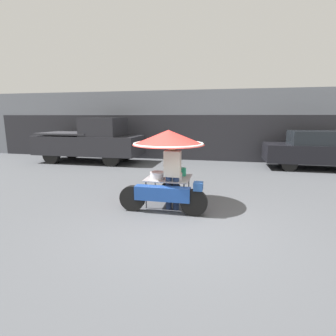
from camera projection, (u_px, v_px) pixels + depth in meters
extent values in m
plane|color=#4C4F54|center=(181.00, 224.00, 5.39)|extent=(36.00, 36.00, 0.00)
cube|color=gray|center=(210.00, 125.00, 13.87)|extent=(28.00, 2.00, 3.47)
cube|color=#28282D|center=(209.00, 138.00, 13.01)|extent=(23.80, 0.06, 2.26)
cylinder|color=black|center=(194.00, 202.00, 5.83)|extent=(0.60, 0.14, 0.60)
cylinder|color=black|center=(132.00, 198.00, 6.14)|extent=(0.60, 0.14, 0.60)
cube|color=#1E479E|center=(162.00, 194.00, 5.95)|extent=(1.28, 0.24, 0.32)
cube|color=#234C93|center=(198.00, 186.00, 5.74)|extent=(0.20, 0.24, 0.18)
cylinder|color=black|center=(171.00, 190.00, 6.89)|extent=(0.54, 0.14, 0.54)
cylinder|color=#515156|center=(184.00, 197.00, 6.10)|extent=(0.03, 0.03, 0.67)
cylinder|color=#515156|center=(189.00, 188.00, 6.90)|extent=(0.03, 0.03, 0.67)
cylinder|color=#515156|center=(146.00, 195.00, 6.29)|extent=(0.03, 0.03, 0.67)
cylinder|color=#515156|center=(155.00, 186.00, 7.09)|extent=(0.03, 0.03, 0.67)
cube|color=#9E9EA3|center=(168.00, 178.00, 6.53)|extent=(1.08, 0.99, 0.02)
cylinder|color=#B2B2B7|center=(168.00, 161.00, 6.45)|extent=(0.03, 0.03, 0.82)
cone|color=red|center=(168.00, 137.00, 6.33)|extent=(1.75, 1.75, 0.35)
torus|color=white|center=(168.00, 144.00, 6.36)|extent=(1.71, 1.71, 0.05)
cylinder|color=silver|center=(157.00, 175.00, 6.39)|extent=(0.35, 0.35, 0.17)
cylinder|color=silver|center=(175.00, 176.00, 6.33)|extent=(0.36, 0.36, 0.16)
cylinder|color=silver|center=(168.00, 174.00, 6.72)|extent=(0.28, 0.28, 0.09)
cylinder|color=#1E936B|center=(182.00, 172.00, 6.70)|extent=(0.21, 0.21, 0.20)
cylinder|color=navy|center=(169.00, 193.00, 6.22)|extent=(0.14, 0.14, 0.80)
cylinder|color=navy|center=(176.00, 193.00, 6.19)|extent=(0.14, 0.14, 0.80)
cube|color=beige|center=(172.00, 164.00, 6.07)|extent=(0.38, 0.22, 0.60)
sphere|color=tan|center=(173.00, 146.00, 5.99)|extent=(0.22, 0.22, 0.22)
cylinder|color=black|center=(289.00, 164.00, 10.56)|extent=(0.61, 0.20, 0.61)
cylinder|color=black|center=(282.00, 159.00, 11.91)|extent=(0.61, 0.20, 0.61)
cube|color=black|center=(323.00, 154.00, 10.86)|extent=(4.61, 1.66, 0.74)
cube|color=#1E2328|center=(319.00, 138.00, 10.78)|extent=(2.21, 1.46, 0.55)
cylinder|color=black|center=(111.00, 157.00, 11.61)|extent=(0.80, 0.24, 0.80)
cylinder|color=black|center=(125.00, 152.00, 13.22)|extent=(0.80, 0.24, 0.80)
cylinder|color=black|center=(51.00, 155.00, 12.24)|extent=(0.80, 0.24, 0.80)
cylinder|color=black|center=(72.00, 151.00, 13.85)|extent=(0.80, 0.24, 0.80)
cube|color=#28282D|center=(89.00, 145.00, 12.64)|extent=(5.01, 1.99, 0.88)
cube|color=#28282D|center=(104.00, 127.00, 12.31)|extent=(1.70, 1.83, 0.84)
cube|color=#2D2D33|center=(70.00, 133.00, 12.75)|extent=(2.60, 1.91, 0.08)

